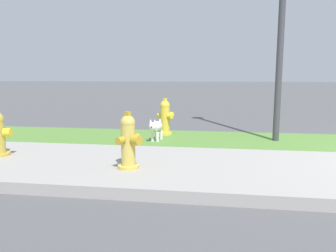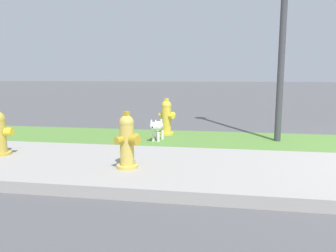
# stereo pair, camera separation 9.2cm
# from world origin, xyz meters

# --- Properties ---
(fire_hydrant_mid_block) EXTENTS (0.32, 0.35, 0.71)m
(fire_hydrant_mid_block) POSITION_xyz_m (-4.45, -0.21, 0.34)
(fire_hydrant_mid_block) COLOR gold
(fire_hydrant_mid_block) RESTS_ON ground
(fire_hydrant_by_grass_verge) EXTENTS (0.34, 0.33, 0.71)m
(fire_hydrant_by_grass_verge) POSITION_xyz_m (-4.38, 2.17, 0.34)
(fire_hydrant_by_grass_verge) COLOR gold
(fire_hydrant_by_grass_verge) RESTS_ON ground
(small_white_dog) EXTENTS (0.22, 0.48, 0.40)m
(small_white_dog) POSITION_xyz_m (-4.44, 1.55, 0.25)
(small_white_dog) COLOR white
(small_white_dog) RESTS_ON ground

